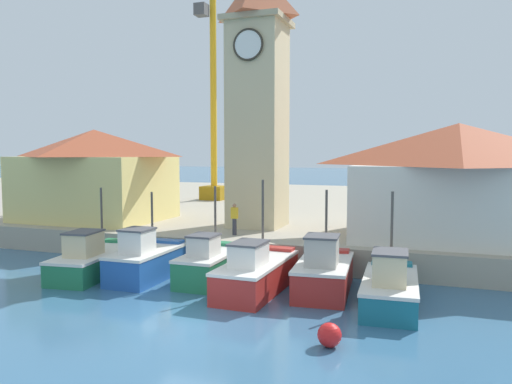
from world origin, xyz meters
name	(u,v)px	position (x,y,z in m)	size (l,w,h in m)	color
ground_plane	(185,323)	(0.00, 0.00, 0.00)	(300.00, 300.00, 0.00)	#386689
quay_wharf	(339,210)	(0.00, 27.59, 0.64)	(120.00, 40.00, 1.28)	#A89E89
fishing_boat_far_left	(94,259)	(-6.78, 4.23, 0.71)	(2.57, 5.38, 3.89)	#237A4C
fishing_boat_left_outer	(146,261)	(-4.19, 4.39, 0.81)	(2.03, 4.16, 3.77)	#2356A8
fishing_boat_left_inner	(210,264)	(-1.40, 5.01, 0.77)	(1.91, 4.12, 4.05)	#237A4C
fishing_boat_mid_left	(256,273)	(0.98, 4.19, 0.76)	(2.09, 5.26, 4.41)	#AD2823
fishing_boat_center	(324,272)	(3.52, 4.97, 0.81)	(2.39, 4.54, 4.02)	#AD2823
fishing_boat_mid_right	(390,287)	(6.12, 4.02, 0.71)	(2.16, 4.96, 4.09)	#196B7F
clock_tower	(258,92)	(-1.95, 12.59, 8.89)	(3.39, 3.39, 15.96)	beige
warehouse_left	(95,174)	(-12.50, 11.85, 4.15)	(8.81, 6.84, 5.62)	#E5D17A
warehouse_right	(457,180)	(8.57, 11.86, 4.16)	(9.88, 7.37, 5.63)	silver
port_crane_near	(217,110)	(-10.68, 26.40, 9.16)	(5.45, 9.00, 21.59)	#976E11
mooring_buoy	(330,335)	(4.82, -0.39, 0.35)	(0.69, 0.69, 0.69)	red
dock_worker_near_tower	(234,219)	(-2.06, 9.35, 2.12)	(0.34, 0.22, 1.62)	#33333D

